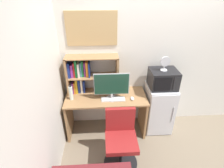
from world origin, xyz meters
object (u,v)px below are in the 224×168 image
desk_chair (121,142)px  wall_corkboard (92,29)px  hutch_bookshelf (85,74)px  desk_fan (165,63)px  water_bottle (71,93)px  monitor (112,85)px  microwave (163,79)px  keyboard (113,99)px  mini_fridge (158,108)px  computer_mouse (132,98)px

desk_chair → wall_corkboard: (-0.38, 0.96, 1.40)m
hutch_bookshelf → desk_fan: size_ratio=3.57×
water_bottle → monitor: bearing=-2.6°
monitor → microwave: 0.86m
desk_fan → keyboard: bearing=-170.1°
keyboard → wall_corkboard: (-0.31, 0.39, 1.04)m
mini_fridge → monitor: bearing=-172.2°
hutch_bookshelf → keyboard: hutch_bookshelf is taller
wall_corkboard → hutch_bookshelf: bearing=-145.6°
water_bottle → desk_chair: bearing=-40.0°
keyboard → desk_chair: desk_chair is taller
keyboard → wall_corkboard: size_ratio=0.49×
hutch_bookshelf → monitor: bearing=-30.7°
computer_mouse → wall_corkboard: size_ratio=0.13×
computer_mouse → desk_fan: desk_fan is taller
computer_mouse → mini_fridge: bearing=16.0°
desk_chair → wall_corkboard: bearing=111.4°
hutch_bookshelf → computer_mouse: 0.88m
hutch_bookshelf → water_bottle: hutch_bookshelf is taller
desk_fan → desk_chair: desk_fan is taller
hutch_bookshelf → mini_fridge: hutch_bookshelf is taller
hutch_bookshelf → computer_mouse: hutch_bookshelf is taller
desk_fan → wall_corkboard: size_ratio=0.30×
microwave → monitor: bearing=-172.0°
monitor → wall_corkboard: size_ratio=0.72×
water_bottle → mini_fridge: (1.51, 0.09, -0.44)m
microwave → keyboard: bearing=-169.9°
keyboard → desk_fan: (0.82, 0.14, 0.55)m
mini_fridge → desk_chair: (-0.76, -0.71, -0.04)m
wall_corkboard → mini_fridge: bearing=-12.2°
computer_mouse → water_bottle: (-0.99, 0.06, 0.11)m
mini_fridge → hutch_bookshelf: bearing=173.8°
computer_mouse → wall_corkboard: bearing=147.3°
computer_mouse → monitor: bearing=174.6°
water_bottle → mini_fridge: size_ratio=0.29×
water_bottle → hutch_bookshelf: bearing=46.5°
mini_fridge → microwave: size_ratio=2.00×
keyboard → microwave: 0.89m
computer_mouse → desk_chair: bearing=-113.0°
microwave → wall_corkboard: (-1.14, 0.24, 0.77)m
hutch_bookshelf → monitor: 0.51m
hutch_bookshelf → monitor: (0.43, -0.26, -0.09)m
hutch_bookshelf → desk_fan: bearing=-6.4°
wall_corkboard → water_bottle: bearing=-138.0°
hutch_bookshelf → water_bottle: (-0.22, -0.23, -0.22)m
monitor → computer_mouse: bearing=-5.4°
monitor → desk_fan: bearing=7.8°
desk_fan → wall_corkboard: wall_corkboard is taller
desk_chair → wall_corkboard: wall_corkboard is taller
computer_mouse → mini_fridge: 0.63m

